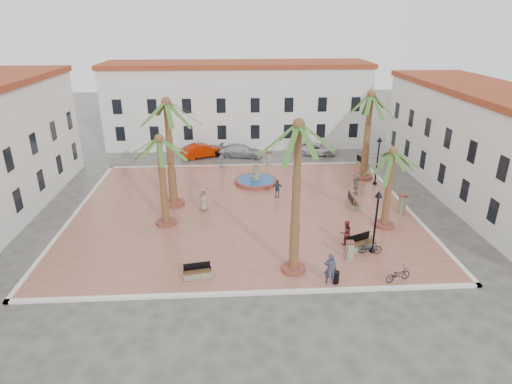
% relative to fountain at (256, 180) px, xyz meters
% --- Properties ---
extents(ground, '(120.00, 120.00, 0.00)m').
position_rel_fountain_xyz_m(ground, '(-1.34, -5.67, -0.42)').
color(ground, '#56544F').
rests_on(ground, ground).
extents(plaza, '(26.00, 22.00, 0.15)m').
position_rel_fountain_xyz_m(plaza, '(-1.34, -5.67, -0.34)').
color(plaza, '#AF6752').
rests_on(plaza, ground).
extents(kerb_n, '(26.30, 0.30, 0.16)m').
position_rel_fountain_xyz_m(kerb_n, '(-1.34, 5.33, -0.34)').
color(kerb_n, silver).
rests_on(kerb_n, ground).
extents(kerb_s, '(26.30, 0.30, 0.16)m').
position_rel_fountain_xyz_m(kerb_s, '(-1.34, -16.67, -0.34)').
color(kerb_s, silver).
rests_on(kerb_s, ground).
extents(kerb_e, '(0.30, 22.30, 0.16)m').
position_rel_fountain_xyz_m(kerb_e, '(11.66, -5.67, -0.34)').
color(kerb_e, silver).
rests_on(kerb_e, ground).
extents(kerb_w, '(0.30, 22.30, 0.16)m').
position_rel_fountain_xyz_m(kerb_w, '(-14.34, -5.67, -0.34)').
color(kerb_w, silver).
rests_on(kerb_w, ground).
extents(building_north, '(30.40, 7.40, 9.50)m').
position_rel_fountain_xyz_m(building_north, '(-1.34, 14.33, 4.35)').
color(building_north, white).
rests_on(building_north, ground).
extents(building_east, '(7.40, 26.40, 9.00)m').
position_rel_fountain_xyz_m(building_east, '(18.66, -3.67, 4.10)').
color(building_east, white).
rests_on(building_east, ground).
extents(fountain, '(3.81, 3.81, 1.97)m').
position_rel_fountain_xyz_m(fountain, '(0.00, 0.00, 0.00)').
color(fountain, brown).
rests_on(fountain, plaza).
extents(palm_nw, '(5.53, 5.53, 8.63)m').
position_rel_fountain_xyz_m(palm_nw, '(-6.90, -4.36, 7.06)').
color(palm_nw, brown).
rests_on(palm_nw, plaza).
extents(palm_sw, '(4.80, 4.80, 6.73)m').
position_rel_fountain_xyz_m(palm_sw, '(-7.05, -7.86, 5.36)').
color(palm_sw, brown).
rests_on(palm_sw, plaza).
extents(palm_s, '(4.78, 4.78, 9.20)m').
position_rel_fountain_xyz_m(palm_s, '(1.38, -14.57, 7.72)').
color(palm_s, brown).
rests_on(palm_s, plaza).
extents(palm_e, '(4.66, 4.66, 5.95)m').
position_rel_fountain_xyz_m(palm_e, '(8.76, -9.19, 4.63)').
color(palm_e, brown).
rests_on(palm_e, plaza).
extents(palm_ne, '(5.66, 5.66, 8.19)m').
position_rel_fountain_xyz_m(palm_ne, '(10.16, 0.80, 6.61)').
color(palm_ne, brown).
rests_on(palm_ne, plaza).
extents(bench_s, '(1.71, 0.78, 0.87)m').
position_rel_fountain_xyz_m(bench_s, '(-4.29, -15.03, -0.02)').
color(bench_s, gray).
rests_on(bench_s, plaza).
extents(bench_se, '(2.03, 1.37, 1.03)m').
position_rel_fountain_xyz_m(bench_se, '(6.03, -12.42, 0.02)').
color(bench_se, gray).
rests_on(bench_se, plaza).
extents(bench_e, '(0.66, 1.89, 0.99)m').
position_rel_fountain_xyz_m(bench_e, '(7.42, -5.55, 0.01)').
color(bench_e, gray).
rests_on(bench_e, plaza).
extents(bench_ne, '(0.89, 2.07, 1.06)m').
position_rel_fountain_xyz_m(bench_ne, '(11.04, 4.02, 0.03)').
color(bench_ne, gray).
rests_on(bench_ne, plaza).
extents(lamppost_s, '(0.46, 0.46, 4.24)m').
position_rel_fountain_xyz_m(lamppost_s, '(6.77, -12.71, 2.60)').
color(lamppost_s, black).
rests_on(lamppost_s, plaza).
extents(lamppost_e, '(0.48, 0.48, 4.40)m').
position_rel_fountain_xyz_m(lamppost_e, '(10.75, -0.87, 2.71)').
color(lamppost_e, black).
rests_on(lamppost_e, plaza).
extents(bollard_se, '(0.48, 0.48, 1.29)m').
position_rel_fountain_xyz_m(bollard_se, '(5.00, -13.66, 0.40)').
color(bollard_se, gray).
rests_on(bollard_se, plaza).
extents(bollard_n, '(0.59, 0.59, 1.53)m').
position_rel_fountain_xyz_m(bollard_n, '(1.57, 4.73, 0.53)').
color(bollard_n, gray).
rests_on(bollard_n, plaza).
extents(bollard_e, '(0.63, 0.63, 1.53)m').
position_rel_fountain_xyz_m(bollard_e, '(10.81, -7.10, 0.53)').
color(bollard_e, gray).
rests_on(bollard_e, plaza).
extents(litter_bin, '(0.38, 0.38, 0.74)m').
position_rel_fountain_xyz_m(litter_bin, '(3.59, -16.05, 0.10)').
color(litter_bin, black).
rests_on(litter_bin, plaza).
extents(cyclist_a, '(0.77, 0.59, 1.90)m').
position_rel_fountain_xyz_m(cyclist_a, '(3.23, -16.07, 0.68)').
color(cyclist_a, '#303147').
rests_on(cyclist_a, plaza).
extents(bicycle_a, '(1.70, 0.99, 0.84)m').
position_rel_fountain_xyz_m(bicycle_a, '(7.18, -16.07, 0.15)').
color(bicycle_a, black).
rests_on(bicycle_a, plaza).
extents(cyclist_b, '(0.94, 0.80, 1.69)m').
position_rel_fountain_xyz_m(cyclist_b, '(5.25, -11.64, 0.58)').
color(cyclist_b, maroon).
rests_on(cyclist_b, plaza).
extents(bicycle_b, '(1.60, 0.63, 0.94)m').
position_rel_fountain_xyz_m(bicycle_b, '(6.49, -12.97, 0.20)').
color(bicycle_b, black).
rests_on(bicycle_b, plaza).
extents(pedestrian_fountain_a, '(0.95, 0.68, 1.81)m').
position_rel_fountain_xyz_m(pedestrian_fountain_a, '(-4.43, -5.66, 0.64)').
color(pedestrian_fountain_a, '#9D8066').
rests_on(pedestrian_fountain_a, plaza).
extents(pedestrian_fountain_b, '(0.96, 0.53, 1.56)m').
position_rel_fountain_xyz_m(pedestrian_fountain_b, '(1.58, -3.32, 0.51)').
color(pedestrian_fountain_b, '#304150').
rests_on(pedestrian_fountain_b, plaza).
extents(pedestrian_north, '(1.09, 1.36, 1.84)m').
position_rel_fountain_xyz_m(pedestrian_north, '(-3.12, 4.73, 0.65)').
color(pedestrian_north, '#535358').
rests_on(pedestrian_north, plaza).
extents(pedestrian_east, '(0.85, 1.78, 1.84)m').
position_rel_fountain_xyz_m(pedestrian_east, '(8.34, -3.07, 0.66)').
color(pedestrian_east, gray).
rests_on(pedestrian_east, plaza).
extents(car_black, '(4.34, 1.97, 1.44)m').
position_rel_fountain_xyz_m(car_black, '(-5.33, 9.14, 0.30)').
color(car_black, black).
rests_on(car_black, ground).
extents(car_red, '(4.81, 3.22, 1.50)m').
position_rel_fountain_xyz_m(car_red, '(-5.36, 8.69, 0.33)').
color(car_red, '#A51A00').
rests_on(car_red, ground).
extents(car_silver, '(4.92, 2.75, 1.35)m').
position_rel_fountain_xyz_m(car_silver, '(-1.15, 8.65, 0.26)').
color(car_silver, '#B3B2BB').
rests_on(car_silver, ground).
extents(car_white, '(4.74, 2.76, 1.24)m').
position_rel_fountain_xyz_m(car_white, '(7.26, 8.98, 0.20)').
color(car_white, beige).
rests_on(car_white, ground).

